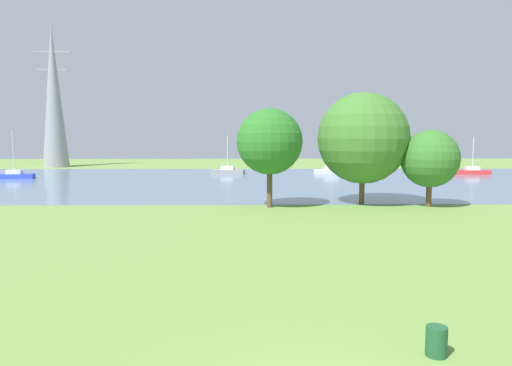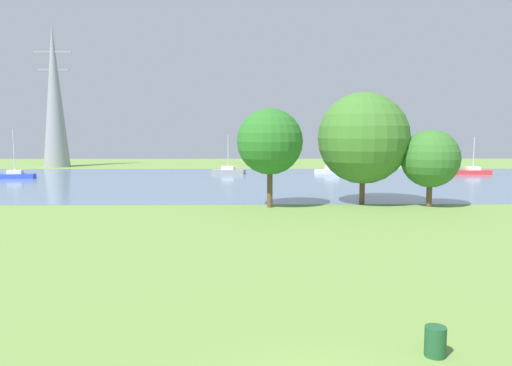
% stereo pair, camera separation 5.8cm
% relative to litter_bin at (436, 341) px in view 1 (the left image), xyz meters
% --- Properties ---
extents(ground_plane, '(160.00, 160.00, 0.00)m').
position_rel_litter_bin_xyz_m(ground_plane, '(-3.31, 19.23, -0.40)').
color(ground_plane, olive).
extents(litter_bin, '(0.56, 0.56, 0.80)m').
position_rel_litter_bin_xyz_m(litter_bin, '(0.00, 0.00, 0.00)').
color(litter_bin, '#1E512D').
rests_on(litter_bin, ground).
extents(water_surface, '(140.00, 40.00, 0.02)m').
position_rel_litter_bin_xyz_m(water_surface, '(-3.31, 47.23, -0.39)').
color(water_surface, slate).
rests_on(water_surface, ground).
extents(sailboat_gray, '(5.00, 2.42, 5.56)m').
position_rel_litter_bin_xyz_m(sailboat_gray, '(-8.01, 57.63, 0.05)').
color(sailboat_gray, gray).
rests_on(sailboat_gray, water_surface).
extents(sailboat_blue, '(4.96, 2.14, 6.29)m').
position_rel_litter_bin_xyz_m(sailboat_blue, '(-35.27, 50.64, 0.05)').
color(sailboat_blue, blue).
rests_on(sailboat_blue, water_surface).
extents(sailboat_white, '(4.98, 2.25, 5.88)m').
position_rel_litter_bin_xyz_m(sailboat_white, '(7.03, 57.82, 0.05)').
color(sailboat_white, white).
rests_on(sailboat_white, water_surface).
extents(sailboat_red, '(4.92, 1.95, 5.30)m').
position_rel_litter_bin_xyz_m(sailboat_red, '(26.94, 56.27, 0.04)').
color(sailboat_red, red).
rests_on(sailboat_red, water_surface).
extents(tree_east_far, '(5.20, 5.20, 7.82)m').
position_rel_litter_bin_xyz_m(tree_east_far, '(-3.31, 25.93, 4.80)').
color(tree_east_far, brown).
rests_on(tree_east_far, ground).
extents(tree_east_near, '(7.51, 7.51, 9.22)m').
position_rel_litter_bin_xyz_m(tree_east_near, '(4.43, 27.62, 5.06)').
color(tree_east_near, brown).
rests_on(tree_east_near, ground).
extents(tree_mid_shore, '(4.59, 4.59, 6.16)m').
position_rel_litter_bin_xyz_m(tree_mid_shore, '(9.47, 26.09, 3.45)').
color(tree_mid_shore, brown).
rests_on(tree_mid_shore, ground).
extents(electricity_pylon, '(6.40, 4.40, 24.56)m').
position_rel_litter_bin_xyz_m(electricity_pylon, '(-38.51, 72.75, 11.89)').
color(electricity_pylon, gray).
rests_on(electricity_pylon, ground).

